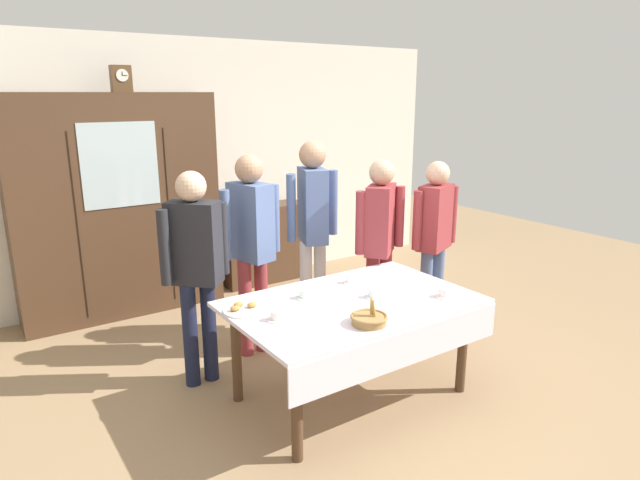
% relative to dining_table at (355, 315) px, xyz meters
% --- Properties ---
extents(ground_plane, '(12.00, 12.00, 0.00)m').
position_rel_dining_table_xyz_m(ground_plane, '(0.00, 0.24, -0.65)').
color(ground_plane, '#997A56').
rests_on(ground_plane, ground).
extents(back_wall, '(6.40, 0.10, 2.70)m').
position_rel_dining_table_xyz_m(back_wall, '(0.00, 2.89, 0.70)').
color(back_wall, silver).
rests_on(back_wall, ground).
extents(dining_table, '(1.70, 1.10, 0.74)m').
position_rel_dining_table_xyz_m(dining_table, '(0.00, 0.00, 0.00)').
color(dining_table, '#4C3321').
rests_on(dining_table, ground).
extents(wall_cabinet, '(1.91, 0.46, 2.15)m').
position_rel_dining_table_xyz_m(wall_cabinet, '(-0.90, 2.59, 0.43)').
color(wall_cabinet, '#4C3321').
rests_on(wall_cabinet, ground).
extents(mantel_clock, '(0.18, 0.11, 0.24)m').
position_rel_dining_table_xyz_m(mantel_clock, '(-0.76, 2.59, 1.62)').
color(mantel_clock, brown).
rests_on(mantel_clock, wall_cabinet).
extents(bookshelf_low, '(1.02, 0.35, 0.90)m').
position_rel_dining_table_xyz_m(bookshelf_low, '(0.71, 2.64, -0.20)').
color(bookshelf_low, '#4C3321').
rests_on(bookshelf_low, ground).
extents(book_stack, '(0.17, 0.22, 0.07)m').
position_rel_dining_table_xyz_m(book_stack, '(0.71, 2.64, 0.29)').
color(book_stack, '#3D754C').
rests_on(book_stack, bookshelf_low).
extents(tea_cup_near_left, '(0.13, 0.13, 0.06)m').
position_rel_dining_table_xyz_m(tea_cup_near_left, '(0.17, 0.00, 0.12)').
color(tea_cup_near_left, silver).
rests_on(tea_cup_near_left, dining_table).
extents(tea_cup_mid_right, '(0.13, 0.13, 0.06)m').
position_rel_dining_table_xyz_m(tea_cup_mid_right, '(-0.61, 0.04, 0.12)').
color(tea_cup_mid_right, white).
rests_on(tea_cup_mid_right, dining_table).
extents(tea_cup_front_edge, '(0.13, 0.13, 0.06)m').
position_rel_dining_table_xyz_m(tea_cup_front_edge, '(0.59, -0.27, 0.12)').
color(tea_cup_front_edge, white).
rests_on(tea_cup_front_edge, dining_table).
extents(tea_cup_near_right, '(0.13, 0.13, 0.06)m').
position_rel_dining_table_xyz_m(tea_cup_near_right, '(0.22, 0.33, 0.12)').
color(tea_cup_near_right, white).
rests_on(tea_cup_near_right, dining_table).
extents(tea_cup_far_right, '(0.13, 0.13, 0.06)m').
position_rel_dining_table_xyz_m(tea_cup_far_right, '(-0.25, 0.26, 0.12)').
color(tea_cup_far_right, silver).
rests_on(tea_cup_far_right, dining_table).
extents(bread_basket, '(0.24, 0.24, 0.16)m').
position_rel_dining_table_xyz_m(bread_basket, '(-0.15, -0.34, 0.13)').
color(bread_basket, '#9E7542').
rests_on(bread_basket, dining_table).
extents(pastry_plate, '(0.28, 0.28, 0.05)m').
position_rel_dining_table_xyz_m(pastry_plate, '(-0.71, 0.30, 0.11)').
color(pastry_plate, white).
rests_on(pastry_plate, dining_table).
extents(spoon_far_right, '(0.12, 0.02, 0.01)m').
position_rel_dining_table_xyz_m(spoon_far_right, '(0.39, 0.04, 0.10)').
color(spoon_far_right, silver).
rests_on(spoon_far_right, dining_table).
extents(spoon_front_edge, '(0.12, 0.02, 0.01)m').
position_rel_dining_table_xyz_m(spoon_front_edge, '(-0.02, -0.13, 0.10)').
color(spoon_front_edge, silver).
rests_on(spoon_front_edge, dining_table).
extents(spoon_mid_right, '(0.12, 0.02, 0.01)m').
position_rel_dining_table_xyz_m(spoon_mid_right, '(-0.39, 0.36, 0.10)').
color(spoon_mid_right, silver).
rests_on(spoon_mid_right, dining_table).
extents(person_near_right_end, '(0.52, 0.39, 1.62)m').
position_rel_dining_table_xyz_m(person_near_right_end, '(-0.82, 0.83, 0.34)').
color(person_near_right_end, '#191E38').
rests_on(person_near_right_end, ground).
extents(person_by_cabinet, '(0.52, 0.40, 1.68)m').
position_rel_dining_table_xyz_m(person_by_cabinet, '(-0.26, 1.05, 0.38)').
color(person_by_cabinet, '#933338').
rests_on(person_by_cabinet, ground).
extents(person_beside_shelf, '(0.52, 0.38, 1.61)m').
position_rel_dining_table_xyz_m(person_beside_shelf, '(0.80, 0.69, 0.33)').
color(person_beside_shelf, '#933338').
rests_on(person_beside_shelf, ground).
extents(person_behind_table_right, '(0.52, 0.41, 1.75)m').
position_rel_dining_table_xyz_m(person_behind_table_right, '(0.39, 1.13, 0.43)').
color(person_behind_table_right, silver).
rests_on(person_behind_table_right, ground).
extents(person_behind_table_left, '(0.52, 0.32, 1.57)m').
position_rel_dining_table_xyz_m(person_behind_table_left, '(1.34, 0.57, 0.30)').
color(person_behind_table_left, slate).
rests_on(person_behind_table_left, ground).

